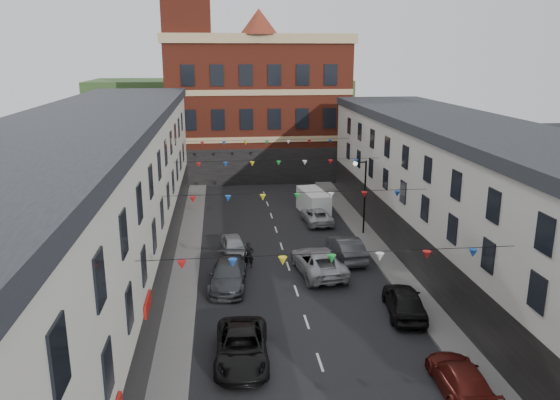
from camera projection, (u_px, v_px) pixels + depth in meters
name	position (u px, v px, depth m)	size (l,w,h in m)	color
ground	(307.00, 322.00, 29.41)	(160.00, 160.00, 0.00)	black
pavement_left	(180.00, 310.00, 30.58)	(1.80, 64.00, 0.15)	#605E5B
pavement_right	(417.00, 299.00, 32.04)	(1.80, 64.00, 0.15)	#605E5B
terrace_left	(76.00, 229.00, 27.72)	(8.40, 56.00, 10.70)	beige
terrace_right	(514.00, 223.00, 30.36)	(8.40, 56.00, 9.70)	#BAB7AE
civic_building	(257.00, 105.00, 63.70)	(20.60, 13.30, 18.50)	maroon
clock_tower	(188.00, 44.00, 58.30)	(5.60, 5.60, 30.00)	maroon
distant_hill	(221.00, 111.00, 87.18)	(40.00, 14.00, 10.00)	#304C23
street_lamp	(362.00, 187.00, 42.52)	(1.10, 0.36, 6.00)	black
car_left_c	(242.00, 347.00, 25.47)	(2.46, 5.34, 1.49)	black
car_left_d	(228.00, 275.00, 33.73)	(2.17, 5.33, 1.55)	#383B3F
car_left_e	(234.00, 247.00, 38.84)	(1.65, 4.10, 1.40)	#92969A
car_right_c	(461.00, 378.00, 23.12)	(1.92, 4.72, 1.37)	#5E1812
car_right_d	(404.00, 301.00, 30.05)	(1.91, 4.76, 1.62)	black
car_right_e	(346.00, 248.00, 38.20)	(1.71, 4.91, 1.62)	#434549
car_right_f	(317.00, 216.00, 46.35)	(2.15, 4.65, 1.29)	#AFB1B4
moving_car	(318.00, 262.00, 35.73)	(2.68, 5.82, 1.62)	#ADAFB4
white_van	(313.00, 203.00, 48.86)	(1.86, 4.83, 2.13)	white
pedestrian	(249.00, 255.00, 36.59)	(0.67, 0.44, 1.84)	black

